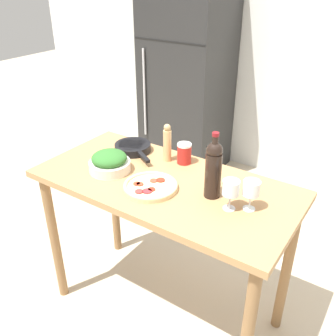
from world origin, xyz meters
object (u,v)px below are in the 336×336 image
object	(u,v)px
wine_glass_near	(231,189)
salt_canister	(184,153)
wine_bottle	(213,168)
pepper_mill	(167,143)
homemade_pizza	(151,186)
refrigerator	(187,80)
wine_glass_far	(251,189)
cast_iron_skillet	(133,147)
salad_bowl	(109,162)

from	to	relation	value
wine_glass_near	salt_canister	xyz separation A→B (m)	(-0.41, 0.27, -0.05)
wine_bottle	pepper_mill	world-z (taller)	wine_bottle
homemade_pizza	refrigerator	bearing A→B (deg)	116.25
wine_glass_near	salt_canister	size ratio (longest dim) A/B	1.25
refrigerator	homemade_pizza	world-z (taller)	refrigerator
refrigerator	pepper_mill	world-z (taller)	refrigerator
pepper_mill	wine_glass_near	bearing A→B (deg)	-25.66
wine_bottle	homemade_pizza	distance (m)	0.33
refrigerator	wine_glass_far	distance (m)	2.20
wine_glass_far	homemade_pizza	size ratio (longest dim) A/B	0.54
wine_glass_far	cast_iron_skillet	distance (m)	0.84
wine_glass_near	homemade_pizza	size ratio (longest dim) A/B	0.54
wine_glass_far	salad_bowl	distance (m)	0.77
wine_bottle	cast_iron_skillet	distance (m)	0.66
wine_glass_near	pepper_mill	world-z (taller)	pepper_mill
refrigerator	cast_iron_skillet	bearing A→B (deg)	-70.01
wine_glass_near	refrigerator	bearing A→B (deg)	126.34
wine_glass_far	salad_bowl	size ratio (longest dim) A/B	0.66
wine_bottle	pepper_mill	bearing A→B (deg)	154.01
salad_bowl	homemade_pizza	size ratio (longest dim) A/B	0.82
wine_bottle	cast_iron_skillet	bearing A→B (deg)	164.38
refrigerator	wine_glass_far	world-z (taller)	refrigerator
wine_glass_near	wine_glass_far	distance (m)	0.09
homemade_pizza	salt_canister	size ratio (longest dim) A/B	2.32
wine_bottle	pepper_mill	distance (m)	0.43
refrigerator	salt_canister	distance (m)	1.74
wine_bottle	wine_glass_near	world-z (taller)	wine_bottle
homemade_pizza	cast_iron_skillet	size ratio (longest dim) A/B	0.86
wine_glass_near	homemade_pizza	xyz separation A→B (m)	(-0.40, -0.06, -0.09)
wine_bottle	homemade_pizza	size ratio (longest dim) A/B	1.21
pepper_mill	refrigerator	bearing A→B (deg)	117.58
refrigerator	homemade_pizza	xyz separation A→B (m)	(0.90, -1.82, 0.02)
salt_canister	pepper_mill	bearing A→B (deg)	-163.97
wine_glass_near	cast_iron_skillet	size ratio (longest dim) A/B	0.46
pepper_mill	salt_canister	distance (m)	0.11
refrigerator	wine_glass_near	world-z (taller)	refrigerator
salad_bowl	homemade_pizza	xyz separation A→B (m)	(0.29, -0.03, -0.04)
wine_glass_far	refrigerator	bearing A→B (deg)	128.68
cast_iron_skillet	homemade_pizza	bearing A→B (deg)	-40.17
pepper_mill	salad_bowl	distance (m)	0.33
wine_glass_near	cast_iron_skillet	world-z (taller)	wine_glass_near
refrigerator	salad_bowl	distance (m)	1.89
salt_canister	cast_iron_skillet	bearing A→B (deg)	-172.93
wine_glass_near	pepper_mill	bearing A→B (deg)	154.34
homemade_pizza	wine_glass_far	bearing A→B (deg)	12.85
wine_bottle	salt_canister	xyz separation A→B (m)	(-0.29, 0.21, -0.09)
wine_glass_near	homemade_pizza	world-z (taller)	wine_glass_near
wine_bottle	wine_glass_far	world-z (taller)	wine_bottle
wine_bottle	pepper_mill	size ratio (longest dim) A/B	1.50
salt_canister	salad_bowl	bearing A→B (deg)	-133.42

